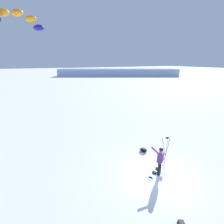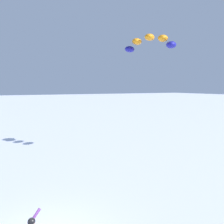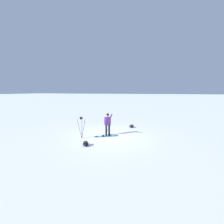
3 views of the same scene
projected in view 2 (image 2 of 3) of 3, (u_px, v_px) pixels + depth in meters
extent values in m
sphere|color=tan|center=(32.00, 223.00, 5.86)|extent=(0.21, 0.21, 0.21)
sphere|color=black|center=(31.00, 222.00, 5.86)|extent=(0.22, 0.22, 0.22)
cylinder|color=#592D72|center=(34.00, 217.00, 6.16)|extent=(0.47, 0.36, 0.39)
ellipsoid|color=navy|center=(171.00, 45.00, 13.27)|extent=(1.16, 1.08, 0.44)
ellipsoid|color=orange|center=(163.00, 38.00, 13.50)|extent=(1.16, 1.08, 0.44)
ellipsoid|color=orange|center=(150.00, 37.00, 13.96)|extent=(1.16, 1.08, 0.44)
ellipsoid|color=orange|center=(137.00, 42.00, 14.47)|extent=(1.16, 1.08, 0.44)
ellipsoid|color=navy|center=(130.00, 49.00, 14.82)|extent=(1.16, 1.08, 0.44)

